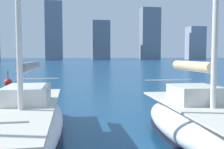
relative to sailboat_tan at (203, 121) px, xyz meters
name	(u,v)px	position (x,y,z in m)	size (l,w,h in m)	color
city_skyline	(68,36)	(6.28, -154.37, 13.95)	(168.38, 22.30, 34.65)	gray
sailboat_tan	(203,121)	(0.00, 0.00, 0.00)	(2.74, 6.85, 13.15)	silver
sailboat_grey	(25,122)	(5.50, -0.88, -0.05)	(2.38, 8.91, 9.77)	white
channel_buoy	(8,82)	(9.80, -17.26, -0.40)	(0.70, 0.70, 1.40)	red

